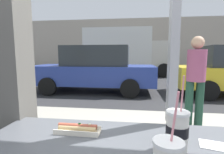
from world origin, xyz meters
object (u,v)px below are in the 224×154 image
Objects in this scene: soda_cup_right at (177,130)px; box_truck at (127,51)px; hotdog_tray_far at (78,129)px; parked_car_blue at (95,69)px; pedestrian at (196,76)px.

box_truck reaches higher than soda_cup_right.
box_truck is at bearing 91.02° from hotdog_tray_far.
hotdog_tray_far is 0.05× the size of parked_car_blue.
hotdog_tray_far is 0.15× the size of pedestrian.
hotdog_tray_far is at bearing -88.98° from box_truck.
box_truck is (1.01, 5.91, 0.84)m from parked_car_blue.
parked_car_blue is (-1.22, 5.63, -0.13)m from hotdog_tray_far.
parked_car_blue is (-1.71, 5.74, -0.19)m from soda_cup_right.
soda_cup_right is at bearing -11.98° from hotdog_tray_far.
hotdog_tray_far is 5.77m from parked_car_blue.
pedestrian is at bearing 69.71° from soda_cup_right.
pedestrian is (2.61, -3.28, 0.16)m from parked_car_blue.
parked_car_blue reaches higher than hotdog_tray_far.
parked_car_blue reaches higher than soda_cup_right.
parked_car_blue is 6.06m from box_truck.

